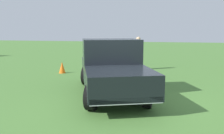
% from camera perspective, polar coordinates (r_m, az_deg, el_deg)
% --- Properties ---
extents(ground_plane, '(80.00, 80.00, 0.00)m').
position_cam_1_polar(ground_plane, '(7.23, 2.56, -7.99)').
color(ground_plane, '#477533').
extents(pickup_truck, '(5.06, 3.51, 1.79)m').
position_cam_1_polar(pickup_truck, '(7.92, -0.13, 0.23)').
color(pickup_truck, black).
rests_on(pickup_truck, ground_plane).
extents(person_bystander, '(0.40, 0.40, 1.76)m').
position_cam_1_polar(person_bystander, '(12.90, 6.19, 3.73)').
color(person_bystander, '#7A6B51').
rests_on(person_bystander, ground_plane).
extents(traffic_cone, '(0.32, 0.32, 0.55)m').
position_cam_1_polar(traffic_cone, '(12.14, -11.67, -0.12)').
color(traffic_cone, orange).
rests_on(traffic_cone, ground_plane).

